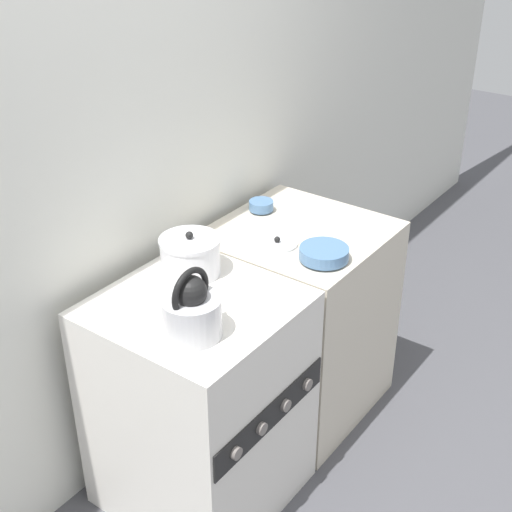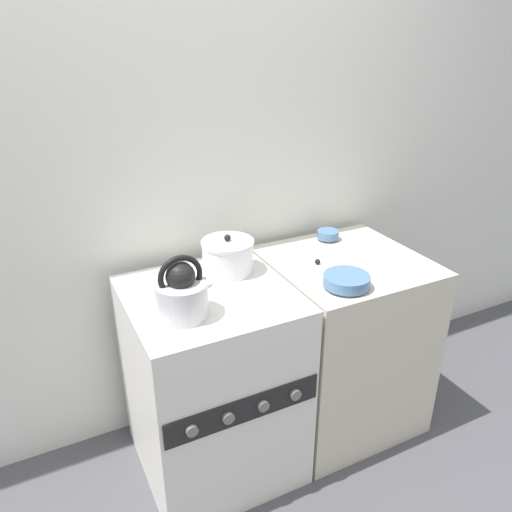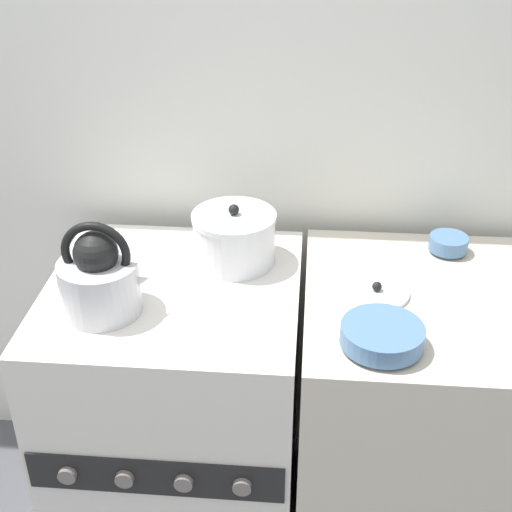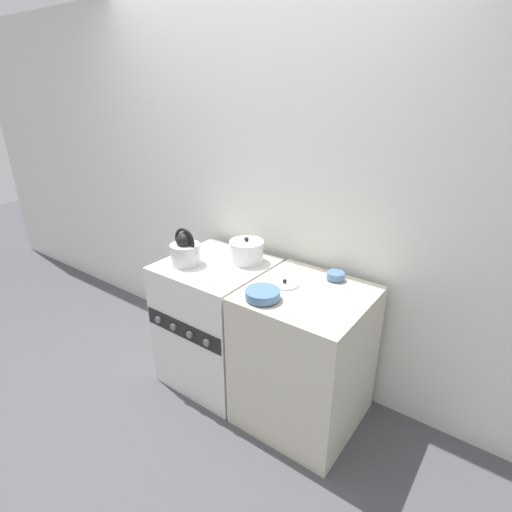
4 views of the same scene
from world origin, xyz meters
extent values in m
cube|color=silver|center=(0.00, 0.73, 1.25)|extent=(7.00, 0.06, 2.50)
cube|color=silver|center=(0.00, 0.32, 0.43)|extent=(0.64, 0.63, 0.86)
cube|color=black|center=(0.00, 0.00, 0.53)|extent=(0.61, 0.01, 0.11)
cylinder|color=slate|center=(-0.21, -0.01, 0.53)|extent=(0.04, 0.02, 0.04)
cylinder|color=slate|center=(-0.07, -0.01, 0.53)|extent=(0.04, 0.02, 0.04)
cylinder|color=slate|center=(0.07, -0.01, 0.53)|extent=(0.04, 0.02, 0.04)
cylinder|color=slate|center=(0.21, -0.01, 0.53)|extent=(0.04, 0.02, 0.04)
cube|color=beige|center=(0.66, 0.33, 0.43)|extent=(0.66, 0.66, 0.86)
cylinder|color=silver|center=(-0.14, 0.20, 0.93)|extent=(0.19, 0.19, 0.13)
sphere|color=black|center=(-0.14, 0.20, 1.02)|extent=(0.10, 0.10, 0.10)
torus|color=black|center=(-0.14, 0.20, 1.02)|extent=(0.16, 0.02, 0.16)
cone|color=silver|center=(-0.05, 0.20, 0.95)|extent=(0.09, 0.04, 0.07)
cylinder|color=silver|center=(0.14, 0.46, 0.92)|extent=(0.21, 0.21, 0.12)
cylinder|color=silver|center=(0.14, 0.46, 0.99)|extent=(0.22, 0.22, 0.01)
sphere|color=black|center=(0.14, 0.46, 1.02)|extent=(0.03, 0.03, 0.03)
cylinder|color=#4C729E|center=(0.51, 0.12, 0.86)|extent=(0.08, 0.08, 0.01)
cylinder|color=#4C729E|center=(0.51, 0.12, 0.89)|extent=(0.19, 0.19, 0.04)
cylinder|color=#4C729E|center=(0.71, 0.56, 0.86)|extent=(0.05, 0.05, 0.01)
cylinder|color=#4C729E|center=(0.71, 0.56, 0.89)|extent=(0.10, 0.10, 0.04)
cylinder|color=silver|center=(0.51, 0.33, 0.86)|extent=(0.16, 0.16, 0.01)
sphere|color=black|center=(0.51, 0.33, 0.88)|extent=(0.02, 0.02, 0.02)
camera|label=1|loc=(-1.50, -1.04, 2.16)|focal=50.00mm
camera|label=2|loc=(-0.59, -1.28, 1.80)|focal=35.00mm
camera|label=3|loc=(0.34, -1.16, 1.83)|focal=50.00mm
camera|label=4|loc=(1.57, -1.39, 1.90)|focal=28.00mm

